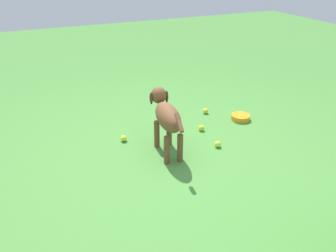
# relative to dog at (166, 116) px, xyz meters

# --- Properties ---
(ground) EXTENTS (14.00, 14.00, 0.00)m
(ground) POSITION_rel_dog_xyz_m (-0.16, 0.12, -0.38)
(ground) COLOR #478438
(dog) EXTENTS (0.86, 0.27, 0.58)m
(dog) POSITION_rel_dog_xyz_m (0.00, 0.00, 0.00)
(dog) COLOR brown
(dog) RESTS_ON ground
(tennis_ball_0) EXTENTS (0.07, 0.07, 0.07)m
(tennis_ball_0) POSITION_rel_dog_xyz_m (0.63, -0.80, -0.35)
(tennis_ball_0) COLOR yellow
(tennis_ball_0) RESTS_ON ground
(tennis_ball_1) EXTENTS (0.07, 0.07, 0.07)m
(tennis_ball_1) POSITION_rel_dog_xyz_m (0.24, -0.53, -0.35)
(tennis_ball_1) COLOR #D1E12B
(tennis_ball_1) RESTS_ON ground
(tennis_ball_2) EXTENTS (0.07, 0.07, 0.07)m
(tennis_ball_2) POSITION_rel_dog_xyz_m (0.37, 0.32, -0.35)
(tennis_ball_2) COLOR yellow
(tennis_ball_2) RESTS_ON ground
(tennis_ball_3) EXTENTS (0.07, 0.07, 0.07)m
(tennis_ball_3) POSITION_rel_dog_xyz_m (-0.14, -0.50, -0.35)
(tennis_ball_3) COLOR #CAE23D
(tennis_ball_3) RESTS_ON ground
(water_bowl) EXTENTS (0.22, 0.22, 0.06)m
(water_bowl) POSITION_rel_dog_xyz_m (0.31, -1.09, -0.35)
(water_bowl) COLOR orange
(water_bowl) RESTS_ON ground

